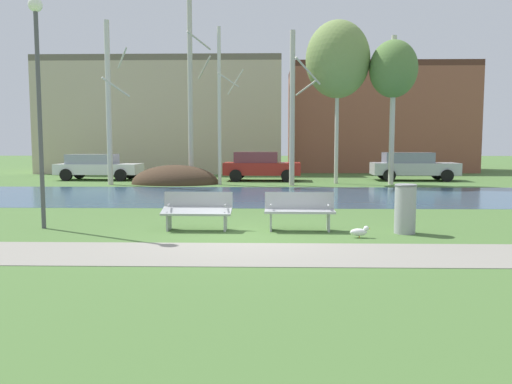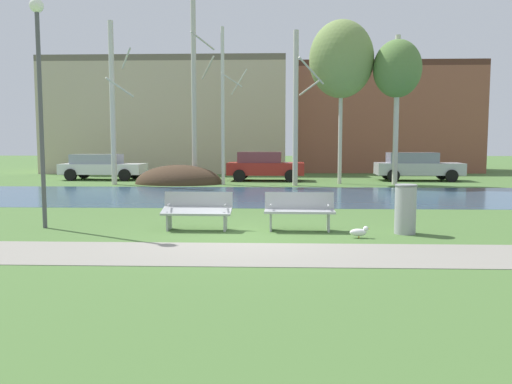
{
  "view_description": "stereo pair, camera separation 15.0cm",
  "coord_description": "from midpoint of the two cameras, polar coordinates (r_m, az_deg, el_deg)",
  "views": [
    {
      "loc": [
        0.47,
        -10.93,
        2.01
      ],
      "look_at": [
        0.18,
        0.97,
        0.87
      ],
      "focal_mm": 36.21,
      "sensor_mm": 36.0,
      "label": 1
    },
    {
      "loc": [
        0.62,
        -10.92,
        2.01
      ],
      "look_at": [
        0.18,
        0.97,
        0.87
      ],
      "focal_mm": 36.21,
      "sensor_mm": 36.0,
      "label": 2
    }
  ],
  "objects": [
    {
      "name": "ground_plane",
      "position": [
        21.03,
        -0.08,
        -0.03
      ],
      "size": [
        120.0,
        120.0,
        0.0
      ],
      "primitive_type": "plane",
      "color": "#476B33"
    },
    {
      "name": "paved_path_strip",
      "position": [
        9.41,
        -1.96,
        -6.85
      ],
      "size": [
        60.0,
        1.99,
        0.01
      ],
      "primitive_type": "cube",
      "color": "gray",
      "rests_on": "ground"
    },
    {
      "name": "river_band",
      "position": [
        19.64,
        -0.18,
        -0.41
      ],
      "size": [
        80.0,
        7.67,
        0.01
      ],
      "primitive_type": "cube",
      "color": "#33516B",
      "rests_on": "ground"
    },
    {
      "name": "soil_mound",
      "position": [
        25.78,
        -9.07,
        0.91
      ],
      "size": [
        4.3,
        3.05,
        1.86
      ],
      "primitive_type": "ellipsoid",
      "color": "#423021",
      "rests_on": "ground"
    },
    {
      "name": "bench_left",
      "position": [
        11.98,
        -6.87,
        -1.96
      ],
      "size": [
        1.61,
        0.59,
        0.87
      ],
      "color": "#9EA0A3",
      "rests_on": "ground"
    },
    {
      "name": "bench_right",
      "position": [
        11.87,
        4.47,
        -2.0
      ],
      "size": [
        1.61,
        0.6,
        0.87
      ],
      "color": "#9EA0A3",
      "rests_on": "ground"
    },
    {
      "name": "trash_bin",
      "position": [
        11.89,
        15.81,
        -1.72
      ],
      "size": [
        0.49,
        0.49,
        1.1
      ],
      "color": "#999B9E",
      "rests_on": "ground"
    },
    {
      "name": "seagull",
      "position": [
        11.17,
        11.0,
        -4.32
      ],
      "size": [
        0.43,
        0.16,
        0.26
      ],
      "color": "white",
      "rests_on": "ground"
    },
    {
      "name": "streetlamp",
      "position": [
        13.15,
        -23.25,
        11.69
      ],
      "size": [
        0.32,
        0.32,
        5.29
      ],
      "color": "#4C4C51",
      "rests_on": "ground"
    },
    {
      "name": "birch_far_left",
      "position": [
        25.84,
        -16.09,
        9.51
      ],
      "size": [
        1.21,
        2.04,
        7.74
      ],
      "color": "beige",
      "rests_on": "ground"
    },
    {
      "name": "birch_left",
      "position": [
        26.05,
        -7.39,
        11.27
      ],
      "size": [
        1.18,
        2.07,
        9.21
      ],
      "color": "#BCB7A8",
      "rests_on": "ground"
    },
    {
      "name": "birch_center_left",
      "position": [
        24.95,
        -4.17,
        9.52
      ],
      "size": [
        1.27,
        2.09,
        7.46
      ],
      "color": "beige",
      "rests_on": "ground"
    },
    {
      "name": "birch_center",
      "position": [
        24.45,
        3.94,
        9.34
      ],
      "size": [
        1.43,
        2.44,
        7.19
      ],
      "color": "#BCB7A8",
      "rests_on": "ground"
    },
    {
      "name": "birch_center_right",
      "position": [
        26.05,
        8.84,
        14.25
      ],
      "size": [
        3.1,
        3.1,
        7.9
      ],
      "color": "beige",
      "rests_on": "ground"
    },
    {
      "name": "birch_right",
      "position": [
        25.91,
        14.78,
        12.89
      ],
      "size": [
        2.26,
        2.26,
        7.06
      ],
      "color": "beige",
      "rests_on": "ground"
    },
    {
      "name": "parked_van_nearest_white",
      "position": [
        29.38,
        -17.28,
        2.73
      ],
      "size": [
        4.52,
        2.09,
        1.4
      ],
      "color": "silver",
      "rests_on": "ground"
    },
    {
      "name": "parked_sedan_second_red",
      "position": [
        27.48,
        0.35,
        2.93
      ],
      "size": [
        4.1,
        2.18,
        1.53
      ],
      "color": "maroon",
      "rests_on": "ground"
    },
    {
      "name": "parked_hatch_third_silver",
      "position": [
        28.82,
        16.74,
        2.79
      ],
      "size": [
        4.53,
        2.09,
        1.5
      ],
      "color": "#B2B5BC",
      "rests_on": "ground"
    },
    {
      "name": "building_beige_block",
      "position": [
        37.66,
        -9.89,
        8.09
      ],
      "size": [
        16.06,
        7.95,
        7.6
      ],
      "color": "#BCAD8E",
      "rests_on": "ground"
    },
    {
      "name": "building_brick_low",
      "position": [
        38.96,
        12.95,
        7.81
      ],
      "size": [
        12.45,
        7.58,
        7.42
      ],
      "color": "brown",
      "rests_on": "ground"
    }
  ]
}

